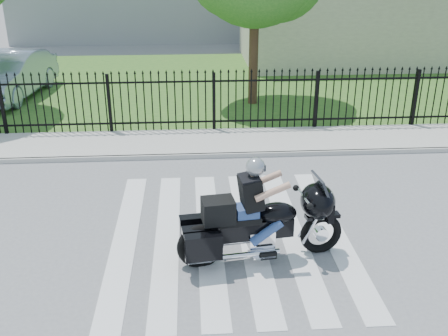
{
  "coord_description": "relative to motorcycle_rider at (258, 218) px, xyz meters",
  "views": [
    {
      "loc": [
        -0.71,
        -8.69,
        5.14
      ],
      "look_at": [
        -0.05,
        0.96,
        1.0
      ],
      "focal_mm": 42.0,
      "sensor_mm": 36.0,
      "label": 1
    }
  ],
  "objects": [
    {
      "name": "crosswalk",
      "position": [
        -0.41,
        0.83,
        -0.8
      ],
      "size": [
        5.0,
        5.5,
        0.01
      ],
      "primitive_type": null,
      "color": "silver",
      "rests_on": "ground"
    },
    {
      "name": "iron_fence",
      "position": [
        -0.41,
        6.83,
        0.09
      ],
      "size": [
        26.0,
        0.04,
        1.8
      ],
      "color": "black",
      "rests_on": "ground"
    },
    {
      "name": "motorcycle_rider",
      "position": [
        0.0,
        0.0,
        0.0
      ],
      "size": [
        2.98,
        1.19,
        1.98
      ],
      "rotation": [
        0.0,
        0.0,
        0.13
      ],
      "color": "black",
      "rests_on": "ground"
    },
    {
      "name": "curb",
      "position": [
        -0.41,
        4.83,
        -0.75
      ],
      "size": [
        40.0,
        0.12,
        0.12
      ],
      "primitive_type": "cube",
      "color": "#ADAAA3",
      "rests_on": "ground"
    },
    {
      "name": "sidewalk",
      "position": [
        -0.41,
        5.83,
        -0.75
      ],
      "size": [
        40.0,
        2.0,
        0.12
      ],
      "primitive_type": "cube",
      "color": "#ADAAA3",
      "rests_on": "ground"
    },
    {
      "name": "grass_strip",
      "position": [
        -0.41,
        12.83,
        -0.8
      ],
      "size": [
        40.0,
        12.0,
        0.02
      ],
      "primitive_type": "cube",
      "color": "#295B1F",
      "rests_on": "ground"
    },
    {
      "name": "parked_car",
      "position": [
        -7.5,
        11.19,
        0.02
      ],
      "size": [
        2.35,
        5.09,
        1.62
      ],
      "primitive_type": "imported",
      "rotation": [
        0.0,
        0.0,
        -0.13
      ],
      "color": "#929EB7",
      "rests_on": "grass_strip"
    },
    {
      "name": "ground",
      "position": [
        -0.41,
        0.83,
        -0.81
      ],
      "size": [
        120.0,
        120.0,
        0.0
      ],
      "primitive_type": "plane",
      "color": "slate",
      "rests_on": "ground"
    },
    {
      "name": "building_low",
      "position": [
        6.59,
        16.83,
        0.94
      ],
      "size": [
        10.0,
        6.0,
        3.5
      ],
      "primitive_type": "cube",
      "color": "beige",
      "rests_on": "ground"
    }
  ]
}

